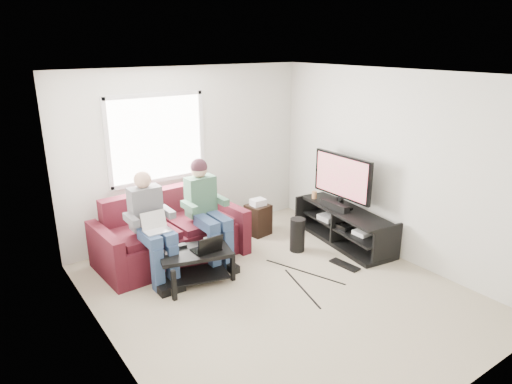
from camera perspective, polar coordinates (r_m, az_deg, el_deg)
floor at (r=5.75m, az=2.75°, el=-12.38°), size 4.50×4.50×0.00m
ceiling at (r=4.95m, az=3.22°, el=14.45°), size 4.50×4.50×0.00m
wall_back at (r=7.04m, az=-8.43°, el=4.72°), size 4.50×0.00×4.50m
wall_front at (r=3.84m, az=24.42°, el=-8.64°), size 4.50×0.00×4.50m
wall_left at (r=4.34m, az=-18.39°, el=-4.78°), size 0.00×4.50×4.50m
wall_right at (r=6.59m, az=16.82°, el=3.18°), size 0.00×4.50×4.50m
window at (r=6.76m, az=-12.27°, el=6.54°), size 1.48×0.04×1.28m
sofa at (r=6.52m, az=-10.71°, el=-5.43°), size 2.04×1.04×0.93m
person_left at (r=5.90m, az=-12.95°, el=-3.64°), size 0.40×0.71×1.39m
person_right at (r=6.21m, az=-6.27°, el=-1.54°), size 0.40×0.71×1.44m
laptop_silver at (r=5.76m, az=-12.32°, el=-4.25°), size 0.35×0.27×0.24m
coffee_table at (r=5.86m, az=-7.65°, el=-8.28°), size 0.99×0.75×0.44m
laptop_black at (r=5.74m, az=-6.31°, el=-6.18°), size 0.40×0.33×0.24m
controller_a at (r=5.79m, az=-10.73°, el=-7.29°), size 0.15×0.11×0.04m
controller_b at (r=5.91m, az=-9.39°, el=-6.67°), size 0.15×0.11×0.04m
controller_c at (r=6.05m, az=-5.85°, el=-5.90°), size 0.16×0.13×0.04m
tv_stand at (r=7.05m, az=10.94°, el=-4.43°), size 0.72×1.73×0.55m
tv at (r=6.86m, az=10.71°, el=1.73°), size 0.12×1.10×0.81m
soundbar at (r=6.90m, az=9.83°, el=-1.69°), size 0.12×0.50×0.10m
drink_cup at (r=7.30m, az=7.30°, el=-0.35°), size 0.08×0.08×0.12m
console_white at (r=6.77m, az=13.40°, el=-4.89°), size 0.30×0.22×0.06m
console_grey at (r=7.21m, az=9.27°, el=-3.08°), size 0.34×0.26×0.08m
console_black at (r=6.98m, az=11.27°, el=-3.96°), size 0.38×0.30×0.07m
subwoofer at (r=6.70m, az=5.20°, el=-5.35°), size 0.22×0.22×0.50m
keyboard_floor at (r=6.46m, az=11.02°, el=-8.94°), size 0.19×0.45×0.02m
end_table at (r=7.24m, az=0.26°, el=-3.31°), size 0.33×0.33×0.59m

